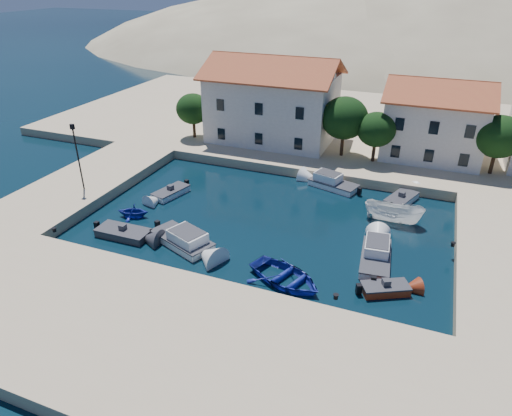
% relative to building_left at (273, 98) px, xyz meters
% --- Properties ---
extents(ground, '(400.00, 400.00, 0.00)m').
position_rel_building_left_xyz_m(ground, '(6.00, -28.00, -5.94)').
color(ground, black).
rests_on(ground, ground).
extents(quay_south, '(52.00, 12.00, 1.00)m').
position_rel_building_left_xyz_m(quay_south, '(6.00, -34.00, -5.44)').
color(quay_south, tan).
rests_on(quay_south, ground).
extents(quay_west, '(8.00, 20.00, 1.00)m').
position_rel_building_left_xyz_m(quay_west, '(-13.00, -18.00, -5.44)').
color(quay_west, tan).
rests_on(quay_west, ground).
extents(quay_north, '(80.00, 36.00, 1.00)m').
position_rel_building_left_xyz_m(quay_north, '(8.00, 10.00, -5.44)').
color(quay_north, tan).
rests_on(quay_north, ground).
extents(hills, '(254.00, 176.00, 99.00)m').
position_rel_building_left_xyz_m(hills, '(26.64, 95.62, -29.34)').
color(hills, gray).
rests_on(hills, ground).
extents(building_left, '(14.70, 9.45, 9.70)m').
position_rel_building_left_xyz_m(building_left, '(0.00, 0.00, 0.00)').
color(building_left, beige).
rests_on(building_left, quay_north).
extents(building_mid, '(10.50, 8.40, 8.30)m').
position_rel_building_left_xyz_m(building_mid, '(18.00, 1.00, -0.71)').
color(building_mid, beige).
rests_on(building_mid, quay_north).
extents(trees, '(37.30, 5.30, 6.45)m').
position_rel_building_left_xyz_m(trees, '(10.51, -2.54, -1.10)').
color(trees, '#382314').
rests_on(trees, quay_north).
extents(lamppost, '(0.35, 0.25, 6.22)m').
position_rel_building_left_xyz_m(lamppost, '(-11.50, -20.00, -1.18)').
color(lamppost, black).
rests_on(lamppost, quay_west).
extents(bollards, '(29.36, 9.56, 0.30)m').
position_rel_building_left_xyz_m(bollards, '(8.80, -24.13, -4.79)').
color(bollards, black).
rests_on(bollards, ground).
extents(motorboat_grey_sw, '(4.42, 2.00, 1.25)m').
position_rel_building_left_xyz_m(motorboat_grey_sw, '(-3.97, -24.43, -5.64)').
color(motorboat_grey_sw, '#38383D').
rests_on(motorboat_grey_sw, ground).
extents(cabin_cruiser_south, '(5.96, 4.22, 1.60)m').
position_rel_building_left_xyz_m(cabin_cruiser_south, '(1.00, -23.70, -5.46)').
color(cabin_cruiser_south, white).
rests_on(cabin_cruiser_south, ground).
extents(rowboat_south, '(6.57, 5.66, 1.14)m').
position_rel_building_left_xyz_m(rowboat_south, '(10.13, -25.42, -5.94)').
color(rowboat_south, '#1B2998').
rests_on(rowboat_south, ground).
extents(motorboat_red_se, '(3.41, 2.70, 1.25)m').
position_rel_building_left_xyz_m(motorboat_red_se, '(16.70, -24.09, -5.64)').
color(motorboat_red_se, maroon).
rests_on(motorboat_red_se, ground).
extents(cabin_cruiser_east, '(2.55, 5.31, 1.60)m').
position_rel_building_left_xyz_m(cabin_cruiser_east, '(15.55, -20.69, -5.46)').
color(cabin_cruiser_east, white).
rests_on(cabin_cruiser_east, ground).
extents(boat_east, '(5.07, 2.13, 1.92)m').
position_rel_building_left_xyz_m(boat_east, '(16.01, -13.98, -5.94)').
color(boat_east, white).
rests_on(boat_east, ground).
extents(motorboat_white_ne, '(3.03, 4.24, 1.25)m').
position_rel_building_left_xyz_m(motorboat_white_ne, '(16.28, -9.87, -5.64)').
color(motorboat_white_ne, white).
rests_on(motorboat_white_ne, ground).
extents(rowboat_west, '(3.18, 2.93, 1.40)m').
position_rel_building_left_xyz_m(rowboat_west, '(-5.17, -21.37, -5.94)').
color(rowboat_west, '#1B2998').
rests_on(rowboat_west, ground).
extents(motorboat_white_west, '(2.53, 4.03, 1.25)m').
position_rel_building_left_xyz_m(motorboat_white_west, '(-4.35, -16.45, -5.64)').
color(motorboat_white_west, white).
rests_on(motorboat_white_west, ground).
extents(cabin_cruiser_north, '(5.20, 3.35, 1.60)m').
position_rel_building_left_xyz_m(cabin_cruiser_north, '(9.71, -9.05, -5.46)').
color(cabin_cruiser_north, white).
rests_on(cabin_cruiser_north, ground).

